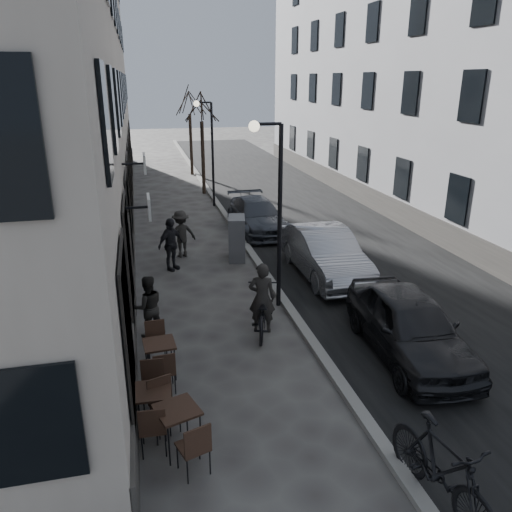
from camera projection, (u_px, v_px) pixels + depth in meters
name	position (u px, v px, depth m)	size (l,w,h in m)	color
ground	(372.00, 449.00, 8.65)	(120.00, 120.00, 0.00)	#3E3B38
road	(299.00, 211.00, 24.15)	(7.30, 60.00, 0.00)	black
kerb	(225.00, 214.00, 23.34)	(0.25, 60.00, 0.12)	gray
building_left	(65.00, 27.00, 19.79)	(4.00, 35.00, 16.00)	#A49889
building_right	(417.00, 34.00, 23.13)	(4.00, 35.00, 16.00)	gray
streetlamp_near	(274.00, 196.00, 13.05)	(0.90, 0.28, 5.09)	black
streetlamp_far	(209.00, 142.00, 24.05)	(0.90, 0.28, 5.09)	black
tree_near	(201.00, 106.00, 26.31)	(2.40, 2.40, 5.70)	black
tree_far	(189.00, 102.00, 31.81)	(2.40, 2.40, 5.70)	black
bistro_set_a	(178.00, 425.00, 8.48)	(0.96, 1.73, 0.99)	black
bistro_set_b	(153.00, 405.00, 9.01)	(0.70, 1.65, 0.97)	black
bistro_set_c	(160.00, 356.00, 10.63)	(0.70, 1.63, 0.95)	black
utility_cabinet	(237.00, 238.00, 17.49)	(0.57, 1.03, 1.55)	#5B5B5D
bicycle	(262.00, 311.00, 12.53)	(0.74, 2.13, 1.12)	black
cyclist_rider	(262.00, 298.00, 12.41)	(0.67, 0.44, 1.83)	black
pedestrian_near	(148.00, 307.00, 12.20)	(0.78, 0.61, 1.60)	#262421
pedestrian_mid	(181.00, 234.00, 17.74)	(1.09, 0.63, 1.69)	black
pedestrian_far	(171.00, 244.00, 16.48)	(1.04, 0.43, 1.78)	black
car_near	(409.00, 325.00, 11.38)	(1.79, 4.44, 1.51)	black
car_mid	(325.00, 253.00, 16.00)	(1.64, 4.72, 1.55)	#989AA0
car_far	(257.00, 215.00, 20.83)	(1.86, 4.57, 1.33)	#3D4148
moped	(441.00, 469.00, 7.29)	(0.64, 2.28, 1.37)	black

